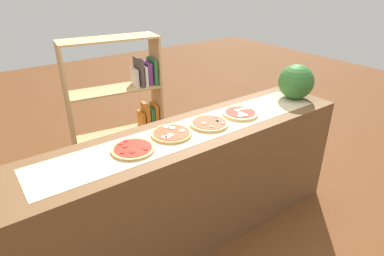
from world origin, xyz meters
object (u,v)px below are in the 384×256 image
pizza_pepperoni_0 (133,149)px  pizza_mozzarella_1 (171,134)px  watermelon (296,82)px  bookshelf (128,112)px  pizza_mushroom_2 (210,124)px  pizza_mozzarella_3 (240,113)px

pizza_pepperoni_0 → pizza_mozzarella_1: (0.31, 0.03, 0.00)m
pizza_mozzarella_1 → watermelon: bearing=-1.6°
pizza_mozzarella_1 → watermelon: size_ratio=0.94×
pizza_mozzarella_1 → watermelon: watermelon is taller
pizza_pepperoni_0 → pizza_mozzarella_1: 0.31m
watermelon → bookshelf: size_ratio=0.21×
pizza_mushroom_2 → pizza_mozzarella_1: bearing=174.5°
pizza_pepperoni_0 → pizza_mushroom_2: pizza_mushroom_2 is taller
pizza_mozzarella_3 → watermelon: bearing=-0.8°
pizza_pepperoni_0 → pizza_mozzarella_3: size_ratio=1.01×
pizza_mozzarella_1 → pizza_mozzarella_3: bearing=-2.4°
pizza_mozzarella_3 → bookshelf: (-0.45, 1.08, -0.25)m
pizza_mushroom_2 → bookshelf: bearing=97.8°
pizza_mozzarella_1 → pizza_mushroom_2: bearing=-5.5°
watermelon → pizza_mozzarella_3: bearing=179.2°
bookshelf → pizza_mushroom_2: bearing=-82.2°
bookshelf → pizza_mozzarella_1: bearing=-98.6°
pizza_pepperoni_0 → pizza_mushroom_2: bearing=0.5°
pizza_mozzarella_3 → bookshelf: size_ratio=0.19×
pizza_pepperoni_0 → pizza_mozzarella_3: bearing=0.5°
pizza_pepperoni_0 → pizza_mozzarella_3: pizza_mozzarella_3 is taller
pizza_pepperoni_0 → pizza_mozzarella_1: pizza_mozzarella_1 is taller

